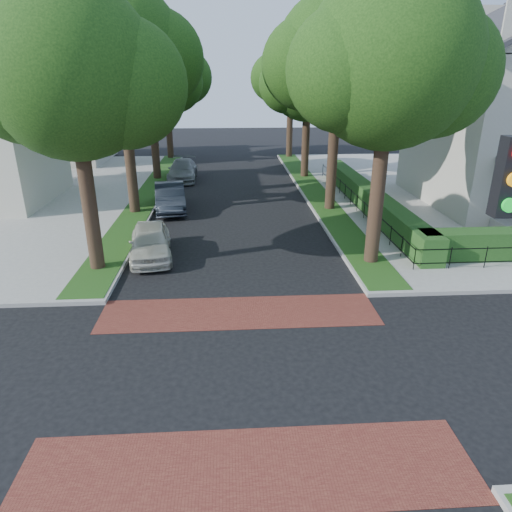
# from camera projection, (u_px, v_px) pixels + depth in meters

# --- Properties ---
(ground) EXTENTS (120.00, 120.00, 0.00)m
(ground) POSITION_uv_depth(u_px,v_px,m) (243.00, 371.00, 11.96)
(ground) COLOR black
(ground) RESTS_ON ground
(crosswalk_far) EXTENTS (9.00, 2.20, 0.01)m
(crosswalk_far) POSITION_uv_depth(u_px,v_px,m) (239.00, 312.00, 14.92)
(crosswalk_far) COLOR maroon
(crosswalk_far) RESTS_ON ground
(crosswalk_near) EXTENTS (9.00, 2.20, 0.01)m
(crosswalk_near) POSITION_uv_depth(u_px,v_px,m) (248.00, 469.00, 8.98)
(crosswalk_near) COLOR maroon
(crosswalk_near) RESTS_ON ground
(grass_strip_ne) EXTENTS (1.60, 29.80, 0.02)m
(grass_strip_ne) POSITION_uv_depth(u_px,v_px,m) (315.00, 191.00, 29.93)
(grass_strip_ne) COLOR #1C4012
(grass_strip_ne) RESTS_ON sidewalk_ne
(grass_strip_nw) EXTENTS (1.60, 29.80, 0.02)m
(grass_strip_nw) POSITION_uv_depth(u_px,v_px,m) (149.00, 194.00, 29.31)
(grass_strip_nw) COLOR #1C4012
(grass_strip_nw) RESTS_ON sidewalk_nw
(tree_right_near) EXTENTS (7.75, 6.67, 10.66)m
(tree_right_near) POSITION_uv_depth(u_px,v_px,m) (391.00, 63.00, 16.18)
(tree_right_near) COLOR black
(tree_right_near) RESTS_ON sidewalk_ne
(tree_right_mid) EXTENTS (8.25, 7.09, 11.22)m
(tree_right_mid) POSITION_uv_depth(u_px,v_px,m) (339.00, 60.00, 23.48)
(tree_right_mid) COLOR black
(tree_right_mid) RESTS_ON sidewalk_ne
(tree_right_far) EXTENTS (7.25, 6.23, 9.74)m
(tree_right_far) POSITION_uv_depth(u_px,v_px,m) (309.00, 80.00, 32.21)
(tree_right_far) COLOR black
(tree_right_far) RESTS_ON sidewalk_ne
(tree_right_back) EXTENTS (7.50, 6.45, 10.20)m
(tree_right_back) POSITION_uv_depth(u_px,v_px,m) (292.00, 75.00, 40.43)
(tree_right_back) COLOR black
(tree_right_back) RESTS_ON sidewalk_ne
(tree_left_near) EXTENTS (7.50, 6.45, 10.20)m
(tree_left_near) POSITION_uv_depth(u_px,v_px,m) (76.00, 74.00, 15.67)
(tree_left_near) COLOR black
(tree_left_near) RESTS_ON sidewalk_nw
(tree_left_mid) EXTENTS (8.00, 6.88, 11.48)m
(tree_left_mid) POSITION_uv_depth(u_px,v_px,m) (122.00, 51.00, 22.71)
(tree_left_mid) COLOR black
(tree_left_mid) RESTS_ON sidewalk_nw
(tree_left_far) EXTENTS (7.00, 6.02, 9.86)m
(tree_left_far) POSITION_uv_depth(u_px,v_px,m) (151.00, 77.00, 31.49)
(tree_left_far) COLOR black
(tree_left_far) RESTS_ON sidewalk_nw
(tree_left_back) EXTENTS (7.75, 6.66, 10.44)m
(tree_left_back) POSITION_uv_depth(u_px,v_px,m) (167.00, 73.00, 39.75)
(tree_left_back) COLOR black
(tree_left_back) RESTS_ON sidewalk_nw
(hedge_main_road) EXTENTS (1.00, 18.00, 1.20)m
(hedge_main_road) POSITION_uv_depth(u_px,v_px,m) (368.00, 197.00, 26.04)
(hedge_main_road) COLOR #1C4016
(hedge_main_road) RESTS_ON sidewalk_ne
(fence_main_road) EXTENTS (0.06, 18.00, 0.90)m
(fence_main_road) POSITION_uv_depth(u_px,v_px,m) (354.00, 200.00, 26.05)
(fence_main_road) COLOR black
(fence_main_road) RESTS_ON sidewalk_ne
(house_left_far) EXTENTS (10.00, 9.00, 10.14)m
(house_left_far) POSITION_uv_depth(u_px,v_px,m) (48.00, 103.00, 38.89)
(house_left_far) COLOR beige
(house_left_far) RESTS_ON sidewalk_nw
(parked_car_front) EXTENTS (2.27, 4.38, 1.43)m
(parked_car_front) POSITION_uv_depth(u_px,v_px,m) (150.00, 242.00, 19.21)
(parked_car_front) COLOR beige
(parked_car_front) RESTS_ON ground
(parked_car_middle) EXTENTS (2.24, 4.83, 1.53)m
(parked_car_middle) POSITION_uv_depth(u_px,v_px,m) (170.00, 197.00, 25.98)
(parked_car_middle) COLOR black
(parked_car_middle) RESTS_ON ground
(parked_car_rear) EXTENTS (2.09, 5.00, 1.44)m
(parked_car_rear) POSITION_uv_depth(u_px,v_px,m) (183.00, 170.00, 33.65)
(parked_car_rear) COLOR gray
(parked_car_rear) RESTS_ON ground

